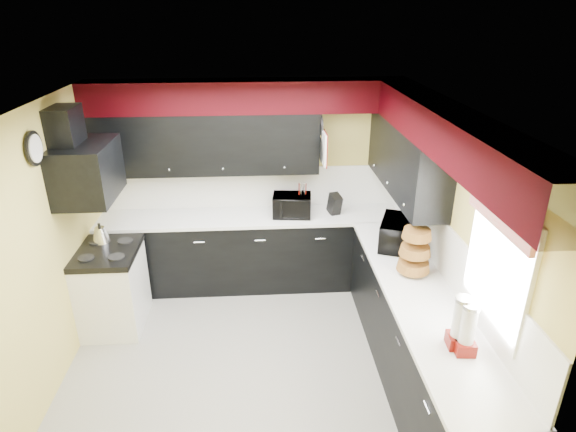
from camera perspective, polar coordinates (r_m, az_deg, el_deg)
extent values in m
plane|color=gray|center=(4.99, -4.11, -16.94)|extent=(3.60, 3.60, 0.00)
cube|color=#E0C666|center=(5.94, -4.48, 4.00)|extent=(3.60, 0.06, 2.50)
cube|color=#E0C666|center=(4.61, 18.40, -3.27)|extent=(0.06, 3.60, 2.50)
cube|color=#E0C666|center=(4.68, -27.26, -4.41)|extent=(0.06, 3.60, 2.50)
cube|color=white|center=(3.86, -5.21, 12.44)|extent=(3.60, 3.60, 0.06)
cube|color=black|center=(5.98, -4.25, -4.20)|extent=(3.60, 0.60, 0.90)
cube|color=black|center=(4.69, 14.94, -13.86)|extent=(0.60, 3.00, 0.90)
cube|color=white|center=(5.78, -4.39, -0.08)|extent=(3.62, 0.64, 0.04)
cube|color=white|center=(4.43, 15.58, -9.02)|extent=(0.64, 3.02, 0.04)
cube|color=white|center=(5.95, -4.46, 3.43)|extent=(3.60, 0.02, 0.50)
cube|color=white|center=(4.64, 18.19, -3.94)|extent=(0.02, 3.60, 0.50)
cube|color=black|center=(5.63, -9.81, 8.51)|extent=(2.60, 0.35, 0.70)
cube|color=black|center=(5.14, 13.81, 6.68)|extent=(0.35, 1.80, 0.70)
cube|color=black|center=(5.49, -4.86, 13.98)|extent=(3.60, 0.36, 0.35)
cube|color=black|center=(4.03, 18.88, 9.19)|extent=(0.36, 3.24, 0.35)
cube|color=white|center=(5.58, -20.02, -8.24)|extent=(0.60, 0.75, 0.86)
cube|color=black|center=(5.36, -20.70, -4.05)|extent=(0.62, 0.77, 0.06)
cube|color=black|center=(5.04, -22.70, 4.94)|extent=(0.50, 0.78, 0.55)
cube|color=black|center=(4.98, -24.89, 9.41)|extent=(0.24, 0.40, 0.40)
cube|color=red|center=(3.57, 23.88, 0.20)|extent=(0.04, 0.88, 0.20)
cube|color=white|center=(5.34, 4.33, 7.94)|extent=(0.03, 0.26, 0.35)
imported|color=black|center=(5.70, 0.46, 1.27)|extent=(0.48, 0.42, 0.26)
imported|color=black|center=(5.10, 13.03, -2.01)|extent=(0.53, 0.62, 0.29)
cylinder|color=silver|center=(5.74, 1.70, 0.95)|extent=(0.21, 0.21, 0.17)
cube|color=black|center=(5.77, 5.55, 1.39)|extent=(0.16, 0.19, 0.25)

